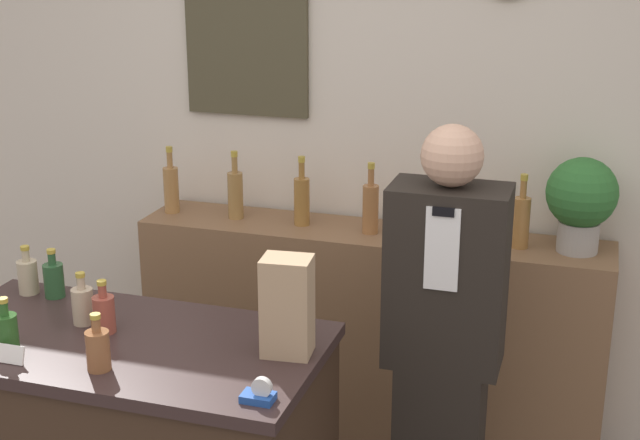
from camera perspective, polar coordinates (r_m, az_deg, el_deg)
back_wall at (r=3.89m, az=2.62°, el=6.15°), size 5.20×0.09×2.70m
back_shelf at (r=3.92m, az=3.10°, el=-7.33°), size 1.99×0.36×0.95m
shopkeeper at (r=3.14m, az=7.89°, el=-8.09°), size 0.40×0.25×1.57m
potted_plant at (r=3.58m, az=16.39°, el=1.32°), size 0.28×0.28×0.38m
paper_bag at (r=2.66m, az=-2.11°, el=-5.55°), size 0.16×0.13×0.31m
tape_dispenser at (r=2.46m, az=-3.90°, el=-11.04°), size 0.09×0.06×0.07m
price_card_right at (r=2.80m, az=-19.19°, el=-8.12°), size 0.09×0.02×0.06m
counter_bottle_0 at (r=3.29m, az=-18.20°, el=-3.40°), size 0.07×0.07×0.18m
counter_bottle_1 at (r=3.23m, az=-16.67°, el=-3.64°), size 0.07×0.07×0.18m
counter_bottle_2 at (r=2.86m, az=-19.43°, el=-6.76°), size 0.07×0.07×0.18m
counter_bottle_3 at (r=2.99m, az=-14.95°, el=-5.24°), size 0.07×0.07×0.18m
counter_bottle_4 at (r=2.91m, az=-13.66°, el=-5.79°), size 0.07×0.07×0.18m
counter_bottle_5 at (r=2.68m, az=-14.03°, el=-8.00°), size 0.07×0.07×0.18m
shelf_bottle_0 at (r=4.02m, az=-9.51°, el=2.05°), size 0.07×0.07×0.30m
shelf_bottle_1 at (r=3.90m, az=-5.44°, el=1.72°), size 0.07×0.07×0.30m
shelf_bottle_2 at (r=3.79m, az=-1.17°, el=1.33°), size 0.07×0.07×0.30m
shelf_bottle_3 at (r=3.69m, az=3.25°, el=0.84°), size 0.07×0.07×0.30m
shelf_bottle_4 at (r=3.64m, az=7.96°, el=0.45°), size 0.07×0.07×0.30m
shelf_bottle_5 at (r=3.60m, az=12.75°, el=-0.02°), size 0.07×0.07×0.30m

